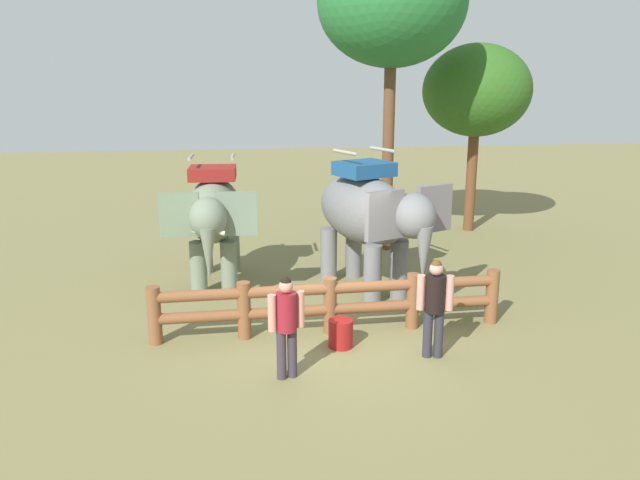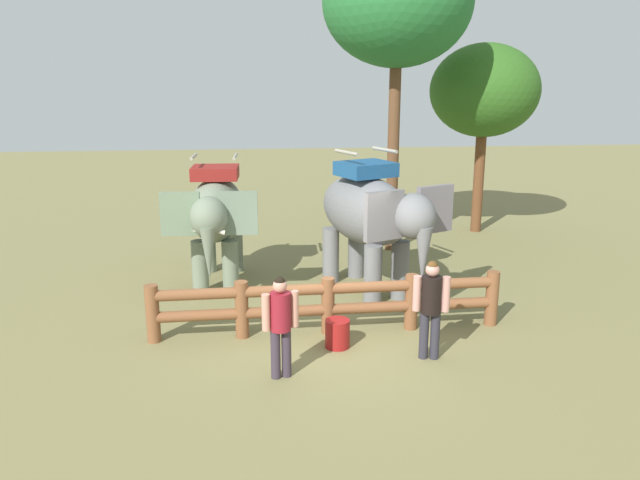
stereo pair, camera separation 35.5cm
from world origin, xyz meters
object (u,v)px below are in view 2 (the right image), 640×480
log_fence (328,302)px  feed_bucket (337,333)px  elephant_center (371,215)px  tree_far_left (398,3)px  elephant_near_left (216,214)px  tourist_woman_in_black (280,320)px  tree_back_center (484,91)px  tourist_man_in_blue (431,303)px

log_fence → feed_bucket: bearing=-81.9°
elephant_center → tree_far_left: (1.20, 3.41, 4.56)m
log_fence → tree_far_left: bearing=66.8°
elephant_near_left → feed_bucket: bearing=-58.4°
elephant_near_left → tourist_woman_in_black: bearing=-75.4°
elephant_center → tree_far_left: tree_far_left is taller
tourist_woman_in_black → feed_bucket: bearing=45.0°
tree_back_center → tourist_woman_in_black: bearing=-125.3°
elephant_center → tourist_woman_in_black: elephant_center is taller
tourist_man_in_blue → tree_far_left: (0.81, 6.73, 5.31)m
elephant_center → tourist_man_in_blue: 3.43m
tree_back_center → tourist_man_in_blue: bearing=-114.2°
log_fence → elephant_center: elephant_center is taller
tourist_man_in_blue → tree_back_center: tree_back_center is taller
log_fence → elephant_near_left: bearing=125.6°
elephant_near_left → elephant_center: (3.29, -0.89, 0.10)m
elephant_near_left → tree_back_center: bearing=29.6°
feed_bucket → tree_far_left: bearing=69.7°
tree_back_center → feed_bucket: 10.23m
log_fence → feed_bucket: log_fence is taller
log_fence → tree_back_center: tree_back_center is taller
log_fence → tree_back_center: bearing=53.4°
elephant_near_left → tree_far_left: bearing=29.3°
tourist_man_in_blue → feed_bucket: tourist_man_in_blue is taller
tourist_man_in_blue → elephant_near_left: bearing=131.2°
log_fence → tourist_man_in_blue: (1.55, -1.24, 0.38)m
tourist_woman_in_black → feed_bucket: (1.02, 1.02, -0.71)m
elephant_near_left → feed_bucket: (2.22, -3.61, -1.38)m
elephant_near_left → tourist_woman_in_black: (1.20, -4.63, -0.67)m
elephant_center → tree_back_center: size_ratio=0.67×
elephant_center → tourist_woman_in_black: (-2.09, -3.75, -0.78)m
tourist_man_in_blue → tree_far_left: tree_far_left is taller
tree_back_center → log_fence: bearing=-126.6°
elephant_near_left → tourist_man_in_blue: elephant_near_left is taller
tree_far_left → feed_bucket: bearing=-110.3°
elephant_near_left → feed_bucket: size_ratio=6.77×
tree_far_left → tree_back_center: tree_far_left is taller
tree_back_center → feed_bucket: bearing=-123.8°
tree_far_left → tourist_woman_in_black: bearing=-114.7°
elephant_center → feed_bucket: bearing=-111.4°
tourist_woman_in_black → tourist_man_in_blue: bearing=9.6°
log_fence → feed_bucket: 0.74m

